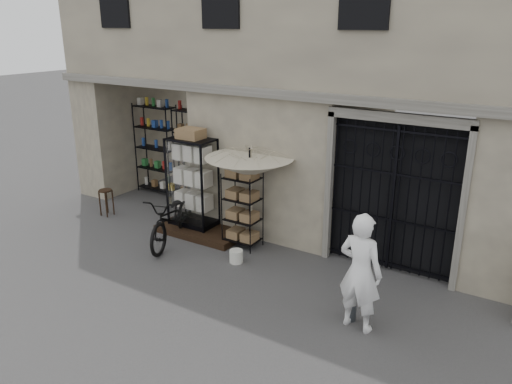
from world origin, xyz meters
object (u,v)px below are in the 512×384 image
Objects in this scene: white_bucket at (236,256)px; wooden_stool at (106,202)px; wire_rack at (242,211)px; bicycle at (174,242)px; shopkeeper at (356,326)px; display_cabinet at (193,187)px; market_umbrella at (250,162)px; steel_bollard at (352,296)px.

white_bucket is 0.41× the size of wooden_stool.
wire_rack reaches higher than wooden_stool.
wire_rack is 1.04m from white_bucket.
wooden_stool is (-4.19, 0.43, 0.22)m from white_bucket.
wire_rack is at bearing 6.84° from bicycle.
display_cabinet is at bearing -13.75° from shopkeeper.
wooden_stool is (-2.48, 0.36, 0.35)m from bicycle.
wire_rack is at bearing -151.31° from market_umbrella.
wire_rack is 1.09m from market_umbrella.
wooden_stool is at bearing 153.36° from bicycle.
market_umbrella is at bearing 7.15° from bicycle.
bicycle is at bearing -8.22° from wooden_stool.
display_cabinet is 4.79m from steel_bollard.
bicycle is 2.53m from wooden_stool.
white_bucket is at bearing -10.39° from display_cabinet.
market_umbrella is 3.59m from steel_bollard.
wooden_stool reaches higher than white_bucket.
shopkeeper is (3.20, -1.56, -0.80)m from wire_rack.
wooden_stool is (-4.00, -0.37, -1.53)m from market_umbrella.
wire_rack reaches higher than white_bucket.
market_umbrella reaches higher than steel_bollard.
wire_rack is (1.43, -0.12, -0.26)m from display_cabinet.
market_umbrella is at bearing 13.71° from display_cabinet.
shopkeeper is (4.63, -1.68, -1.06)m from display_cabinet.
steel_bollard is at bearing -14.64° from white_bucket.
steel_bollard is (3.06, -1.44, -0.36)m from wire_rack.
wire_rack is 0.85× the size of shopkeeper.
steel_bollard is (6.93, -1.14, 0.09)m from wooden_stool.
wire_rack reaches higher than steel_bollard.
market_umbrella is at bearing -21.93° from shopkeeper.
market_umbrella reaches higher than white_bucket.
bicycle is at bearing -71.79° from display_cabinet.
wire_rack reaches higher than shopkeeper.
wooden_stool is at bearing -174.69° from market_umbrella.
display_cabinet reaches higher than wooden_stool.
display_cabinet is 1.13× the size of shopkeeper.
wooden_stool is 7.02m from steel_bollard.
steel_bollard reaches higher than shopkeeper.
shopkeeper is at bearing -4.69° from display_cabinet.
display_cabinet is 2.57m from wooden_stool.
market_umbrella is 3.95m from shopkeeper.
display_cabinet is 8.09× the size of white_bucket.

